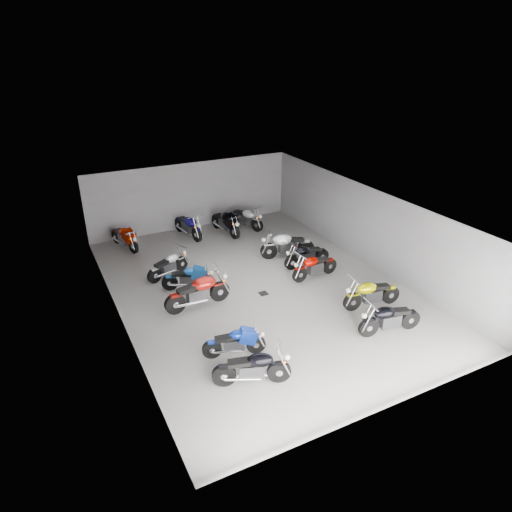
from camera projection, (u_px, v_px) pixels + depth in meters
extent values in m
plane|color=gray|center=(257.00, 288.00, 17.10)|extent=(14.00, 14.00, 0.00)
cube|color=gray|center=(191.00, 196.00, 22.06)|extent=(10.00, 0.10, 3.20)
cube|color=gray|center=(116.00, 278.00, 14.37)|extent=(0.10, 14.00, 3.20)
cube|color=gray|center=(367.00, 226.00, 18.46)|extent=(0.10, 14.00, 3.20)
cube|color=black|center=(257.00, 206.00, 15.72)|extent=(10.00, 14.00, 0.04)
cube|color=black|center=(263.00, 293.00, 16.69)|extent=(0.32, 0.32, 0.01)
cylinder|color=black|center=(279.00, 372.00, 12.26)|extent=(0.66, 0.36, 0.65)
cylinder|color=black|center=(224.00, 375.00, 12.13)|extent=(0.66, 0.38, 0.65)
cube|color=#2D2D30|center=(252.00, 370.00, 12.15)|extent=(0.73, 0.53, 0.41)
ellipsoid|color=black|center=(260.00, 360.00, 12.03)|extent=(0.80, 0.63, 0.37)
cube|color=black|center=(239.00, 363.00, 12.00)|extent=(0.68, 0.49, 0.19)
cylinder|color=black|center=(256.00, 344.00, 13.43)|extent=(0.58, 0.27, 0.57)
cylinder|color=black|center=(212.00, 349.00, 13.21)|extent=(0.59, 0.29, 0.57)
cube|color=#2D2D30|center=(234.00, 344.00, 13.28)|extent=(0.64, 0.42, 0.36)
ellipsoid|color=navy|center=(241.00, 335.00, 13.19)|extent=(0.69, 0.52, 0.32)
cube|color=black|center=(224.00, 338.00, 13.12)|extent=(0.60, 0.39, 0.16)
cylinder|color=black|center=(219.00, 291.00, 16.10)|extent=(0.74, 0.20, 0.73)
cylinder|color=black|center=(175.00, 304.00, 15.34)|extent=(0.74, 0.22, 0.73)
cube|color=#2D2D30|center=(198.00, 295.00, 15.67)|extent=(0.77, 0.39, 0.46)
ellipsoid|color=maroon|center=(204.00, 283.00, 15.63)|extent=(0.81, 0.51, 0.41)
cube|color=black|center=(187.00, 289.00, 15.36)|extent=(0.72, 0.37, 0.21)
cylinder|color=black|center=(206.00, 281.00, 16.92)|extent=(0.60, 0.34, 0.60)
cylinder|color=black|center=(170.00, 283.00, 16.83)|extent=(0.60, 0.36, 0.60)
cube|color=#2D2D30|center=(188.00, 280.00, 16.84)|extent=(0.67, 0.49, 0.37)
ellipsoid|color=#1955A2|center=(193.00, 272.00, 16.72)|extent=(0.73, 0.59, 0.34)
cube|color=black|center=(179.00, 274.00, 16.70)|extent=(0.62, 0.46, 0.17)
cylinder|color=black|center=(181.00, 263.00, 18.28)|extent=(0.60, 0.34, 0.60)
cylinder|color=black|center=(154.00, 275.00, 17.34)|extent=(0.61, 0.36, 0.60)
cube|color=#2D2D30|center=(168.00, 267.00, 17.77)|extent=(0.67, 0.49, 0.37)
ellipsoid|color=silver|center=(172.00, 259.00, 17.78)|extent=(0.73, 0.59, 0.34)
cube|color=black|center=(161.00, 264.00, 17.45)|extent=(0.63, 0.46, 0.17)
cylinder|color=black|center=(368.00, 327.00, 14.15)|extent=(0.67, 0.24, 0.66)
cylinder|color=black|center=(410.00, 319.00, 14.55)|extent=(0.67, 0.26, 0.66)
cube|color=#2D2D30|center=(390.00, 321.00, 14.31)|extent=(0.71, 0.41, 0.41)
ellipsoid|color=black|center=(385.00, 313.00, 14.10)|extent=(0.76, 0.52, 0.37)
cube|color=black|center=(400.00, 311.00, 14.27)|extent=(0.67, 0.39, 0.19)
cylinder|color=black|center=(352.00, 302.00, 15.53)|extent=(0.67, 0.22, 0.66)
cylinder|color=black|center=(390.00, 294.00, 15.98)|extent=(0.68, 0.24, 0.66)
cube|color=#2D2D30|center=(372.00, 295.00, 15.71)|extent=(0.71, 0.40, 0.41)
ellipsoid|color=#BFBC00|center=(367.00, 288.00, 15.50)|extent=(0.75, 0.50, 0.37)
cube|color=black|center=(381.00, 287.00, 15.69)|extent=(0.66, 0.37, 0.19)
cylinder|color=black|center=(300.00, 275.00, 17.38)|extent=(0.64, 0.18, 0.63)
cylinder|color=black|center=(329.00, 266.00, 18.05)|extent=(0.64, 0.20, 0.63)
cube|color=#2D2D30|center=(315.00, 268.00, 17.67)|extent=(0.66, 0.34, 0.40)
ellipsoid|color=#9C0700|center=(311.00, 262.00, 17.43)|extent=(0.70, 0.45, 0.36)
cube|color=black|center=(322.00, 260.00, 17.70)|extent=(0.62, 0.32, 0.18)
cylinder|color=black|center=(292.00, 262.00, 18.34)|extent=(0.63, 0.14, 0.62)
cylinder|color=black|center=(321.00, 256.00, 18.89)|extent=(0.63, 0.16, 0.62)
cube|color=#2D2D30|center=(307.00, 257.00, 18.57)|extent=(0.64, 0.31, 0.39)
ellipsoid|color=black|center=(303.00, 251.00, 18.36)|extent=(0.67, 0.41, 0.35)
cube|color=black|center=(314.00, 249.00, 18.58)|extent=(0.60, 0.29, 0.18)
cylinder|color=black|center=(269.00, 251.00, 19.22)|extent=(0.73, 0.34, 0.72)
cylinder|color=black|center=(306.00, 248.00, 19.50)|extent=(0.74, 0.36, 0.72)
cube|color=#2D2D30|center=(288.00, 247.00, 19.32)|extent=(0.79, 0.52, 0.45)
ellipsoid|color=silver|center=(282.00, 240.00, 19.12)|extent=(0.86, 0.64, 0.40)
cube|color=black|center=(296.00, 240.00, 19.24)|extent=(0.74, 0.49, 0.20)
cylinder|color=black|center=(133.00, 246.00, 19.74)|extent=(0.31, 0.67, 0.66)
cylinder|color=black|center=(117.00, 236.00, 20.73)|extent=(0.33, 0.68, 0.66)
cube|color=#2D2D30|center=(125.00, 239.00, 20.19)|extent=(0.49, 0.73, 0.41)
ellipsoid|color=#A81600|center=(126.00, 234.00, 19.90)|extent=(0.59, 0.79, 0.37)
cube|color=black|center=(120.00, 231.00, 20.28)|extent=(0.45, 0.68, 0.19)
cylinder|color=black|center=(197.00, 235.00, 20.88)|extent=(0.28, 0.71, 0.70)
cylinder|color=black|center=(180.00, 225.00, 22.00)|extent=(0.30, 0.72, 0.70)
cube|color=#2D2D30|center=(188.00, 227.00, 21.39)|extent=(0.46, 0.76, 0.44)
ellipsoid|color=navy|center=(190.00, 222.00, 21.07)|extent=(0.58, 0.81, 0.39)
cube|color=black|center=(184.00, 219.00, 21.51)|extent=(0.43, 0.71, 0.20)
cylinder|color=black|center=(235.00, 232.00, 21.18)|extent=(0.25, 0.73, 0.71)
cylinder|color=black|center=(217.00, 221.00, 22.38)|extent=(0.27, 0.73, 0.71)
cube|color=#2D2D30|center=(225.00, 224.00, 21.73)|extent=(0.44, 0.77, 0.45)
ellipsoid|color=black|center=(228.00, 219.00, 21.40)|extent=(0.55, 0.82, 0.40)
cube|color=black|center=(221.00, 216.00, 21.86)|extent=(0.41, 0.72, 0.20)
cylinder|color=black|center=(257.00, 225.00, 22.00)|extent=(0.39, 0.67, 0.67)
cylinder|color=black|center=(234.00, 218.00, 22.88)|extent=(0.41, 0.68, 0.67)
cube|color=#2D2D30|center=(245.00, 219.00, 22.40)|extent=(0.56, 0.75, 0.42)
ellipsoid|color=#B6B5BC|center=(249.00, 214.00, 22.12)|extent=(0.67, 0.82, 0.38)
cube|color=black|center=(240.00, 212.00, 22.47)|extent=(0.52, 0.70, 0.19)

